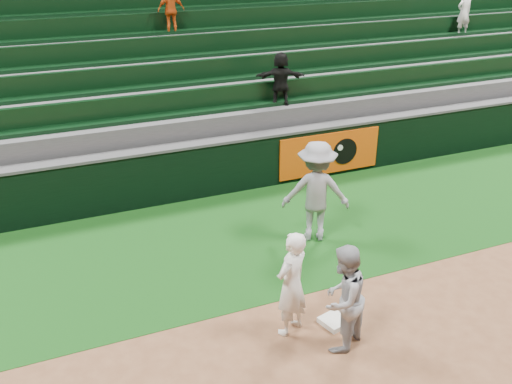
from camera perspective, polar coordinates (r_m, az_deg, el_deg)
ground at (r=8.75m, az=6.17°, el=-13.68°), size 70.00×70.00×0.00m
foul_grass at (r=11.00m, az=-1.29°, el=-4.68°), size 36.00×4.20×0.01m
first_base at (r=8.90m, az=7.84°, el=-12.67°), size 0.46×0.46×0.08m
first_baseman at (r=8.25m, az=3.56°, el=-9.15°), size 0.71×0.62×1.65m
baserunner at (r=8.06m, az=8.68°, el=-10.50°), size 0.99×0.93×1.61m
base_coach at (r=10.64m, az=6.03°, el=0.04°), size 1.45×1.19×1.95m
field_wall at (r=12.60m, az=-4.90°, el=2.43°), size 36.00×0.45×1.25m
stadium_seating at (r=15.73m, az=-9.53°, el=10.86°), size 36.00×5.95×4.95m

